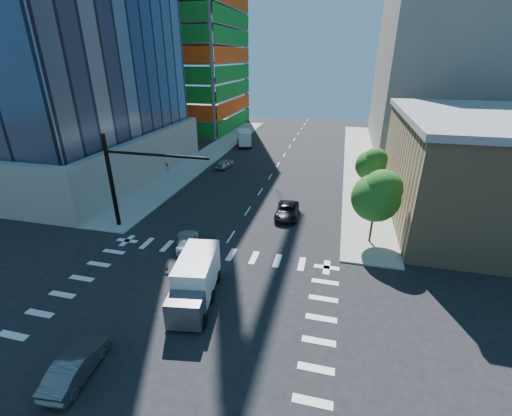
% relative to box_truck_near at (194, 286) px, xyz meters
% --- Properties ---
extents(ground, '(160.00, 160.00, 0.00)m').
position_rel_box_truck_near_xyz_m(ground, '(-0.51, -2.54, -1.35)').
color(ground, black).
rests_on(ground, ground).
extents(road_markings, '(20.00, 20.00, 0.01)m').
position_rel_box_truck_near_xyz_m(road_markings, '(-0.51, -2.54, -1.35)').
color(road_markings, silver).
rests_on(road_markings, ground).
extents(sidewalk_ne, '(5.00, 60.00, 0.15)m').
position_rel_box_truck_near_xyz_m(sidewalk_ne, '(11.99, 37.46, -1.28)').
color(sidewalk_ne, gray).
rests_on(sidewalk_ne, ground).
extents(sidewalk_nw, '(5.00, 60.00, 0.15)m').
position_rel_box_truck_near_xyz_m(sidewalk_nw, '(-13.01, 37.46, -1.28)').
color(sidewalk_nw, gray).
rests_on(sidewalk_nw, ground).
extents(construction_building, '(25.16, 34.50, 70.60)m').
position_rel_box_truck_near_xyz_m(construction_building, '(-27.93, 59.39, 23.26)').
color(construction_building, slate).
rests_on(construction_building, ground).
extents(commercial_building, '(20.50, 22.50, 10.60)m').
position_rel_box_truck_near_xyz_m(commercial_building, '(24.49, 19.46, 3.96)').
color(commercial_building, '#917754').
rests_on(commercial_building, ground).
extents(bg_building_ne, '(24.00, 30.00, 28.00)m').
position_rel_box_truck_near_xyz_m(bg_building_ne, '(26.49, 52.46, 12.65)').
color(bg_building_ne, slate).
rests_on(bg_building_ne, ground).
extents(signal_mast_nw, '(10.20, 0.40, 9.00)m').
position_rel_box_truck_near_xyz_m(signal_mast_nw, '(-10.51, 8.96, 4.14)').
color(signal_mast_nw, black).
rests_on(signal_mast_nw, sidewalk_nw).
extents(tree_south, '(4.16, 4.16, 6.82)m').
position_rel_box_truck_near_xyz_m(tree_south, '(12.12, 11.36, 3.33)').
color(tree_south, '#382316').
rests_on(tree_south, sidewalk_ne).
extents(tree_north, '(3.54, 3.52, 5.78)m').
position_rel_box_truck_near_xyz_m(tree_north, '(12.42, 23.36, 2.63)').
color(tree_north, '#382316').
rests_on(tree_north, sidewalk_ne).
extents(car_nb_far, '(2.50, 4.98, 1.35)m').
position_rel_box_truck_near_xyz_m(car_nb_far, '(3.87, 15.06, -0.68)').
color(car_nb_far, black).
rests_on(car_nb_far, ground).
extents(car_sb_near, '(3.38, 4.83, 1.30)m').
position_rel_box_truck_near_xyz_m(car_sb_near, '(-3.62, 6.72, -0.70)').
color(car_sb_near, silver).
rests_on(car_sb_near, ground).
extents(car_sb_mid, '(2.15, 4.17, 1.36)m').
position_rel_box_truck_near_xyz_m(car_sb_mid, '(-8.08, 30.01, -0.68)').
color(car_sb_mid, '#A3A6AB').
rests_on(car_sb_mid, ground).
extents(car_sb_cross, '(1.96, 4.44, 1.42)m').
position_rel_box_truck_near_xyz_m(car_sb_cross, '(-3.66, -6.99, -0.64)').
color(car_sb_cross, '#4E4F54').
rests_on(car_sb_cross, ground).
extents(box_truck_near, '(3.38, 6.15, 3.06)m').
position_rel_box_truck_near_xyz_m(box_truck_near, '(0.00, 0.00, 0.00)').
color(box_truck_near, black).
rests_on(box_truck_near, ground).
extents(box_truck_far, '(4.17, 6.15, 2.98)m').
position_rel_box_truck_near_xyz_m(box_truck_far, '(-9.00, 44.08, -0.04)').
color(box_truck_far, black).
rests_on(box_truck_far, ground).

